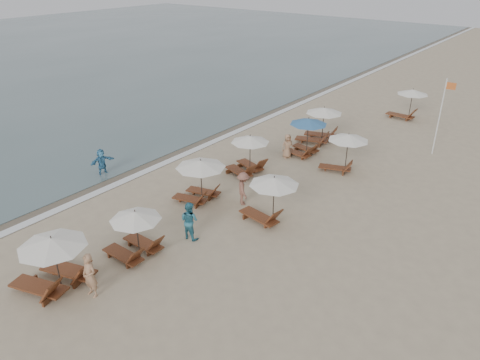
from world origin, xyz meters
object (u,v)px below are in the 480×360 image
Objects in this scene: inland_station_2 at (407,101)px; beachgoer_mid_b at (243,189)px; lounger_station_3 at (247,155)px; beachgoer_mid_a at (189,220)px; lounger_station_2 at (199,177)px; inland_station_1 at (344,147)px; beachgoer_near at (90,276)px; flag_pole_near at (441,114)px; waterline_walker at (102,162)px; lounger_station_4 at (305,135)px; beachgoer_far_b at (288,146)px; inland_station_0 at (267,195)px; lounger_station_1 at (134,234)px; lounger_station_0 at (53,262)px; lounger_station_5 at (319,125)px.

inland_station_2 is 17.89m from beachgoer_mid_b.
lounger_station_3 is 1.45× the size of beachgoer_mid_a.
inland_station_1 reaches higher than lounger_station_2.
beachgoer_near is 21.57m from flag_pole_near.
beachgoer_mid_a is at bearing -54.30° from lounger_station_2.
waterline_walker is at bearing -170.45° from lounger_station_2.
lounger_station_2 is at bearing -97.63° from lounger_station_4.
beachgoer_far_b is at bearing -120.67° from lounger_station_4.
inland_station_1 is at bearing 88.21° from inland_station_0.
lounger_station_1 is 0.87× the size of inland_station_2.
inland_station_1 is 10.37m from beachgoer_mid_a.
flag_pole_near is at bearing -56.04° from inland_station_2.
beachgoer_near is at bearing -93.75° from inland_station_2.
lounger_station_0 is 1.91× the size of waterline_walker.
lounger_station_2 is 1.71× the size of waterline_walker.
waterline_walker is 19.81m from flag_pole_near.
inland_station_0 is 13.35m from flag_pole_near.
beachgoer_mid_a is at bearing -120.41° from inland_station_0.
lounger_station_2 is 3.99m from lounger_station_3.
lounger_station_1 is at bearing -90.00° from lounger_station_4.
inland_station_2 is 1.64× the size of beachgoer_mid_b.
beachgoer_mid_b is at bearing 86.71° from beachgoer_near.
inland_station_0 is at bearing -73.28° from lounger_station_5.
inland_station_1 is 13.38m from waterline_walker.
lounger_station_0 is 18.78m from lounger_station_5.
lounger_station_1 is 6.10m from beachgoer_mid_b.
lounger_station_4 is at bearing -27.91° from waterline_walker.
lounger_station_1 is 8.39m from waterline_walker.
beachgoer_far_b is at bearing -138.40° from flag_pole_near.
beachgoer_mid_b is at bearing -82.70° from lounger_station_5.
lounger_station_2 is 2.23m from beachgoer_mid_b.
lounger_station_1 is 9.05m from lounger_station_3.
lounger_station_5 is at bearing 135.25° from inland_station_1.
lounger_station_4 is (-0.00, 13.20, 0.26)m from lounger_station_1.
beachgoer_mid_a is (0.85, 2.28, -0.16)m from lounger_station_1.
inland_station_0 is 0.99× the size of inland_station_2.
lounger_station_5 is at bearing 86.35° from lounger_station_2.
waterline_walker is (-10.09, -1.47, -0.62)m from inland_station_0.
lounger_station_5 is 7.22m from flag_pole_near.
inland_station_0 is 7.58m from beachgoer_far_b.
lounger_station_5 is at bearing 83.49° from lounger_station_3.
beachgoer_mid_a is (1.61, 5.34, -0.21)m from lounger_station_0.
beachgoer_far_b is at bearing 92.58° from beachgoer_near.
lounger_station_4 is 0.89× the size of inland_station_0.
lounger_station_0 is at bearing -91.06° from lounger_station_5.
inland_station_2 is (2.40, 23.86, 0.31)m from lounger_station_1.
lounger_station_5 is at bearing -88.52° from beachgoer_mid_a.
beachgoer_mid_a is 1.03× the size of beachgoer_mid_b.
flag_pole_near is (6.77, 6.01, 1.84)m from beachgoer_far_b.
lounger_station_3 is at bearing -13.16° from beachgoer_mid_b.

